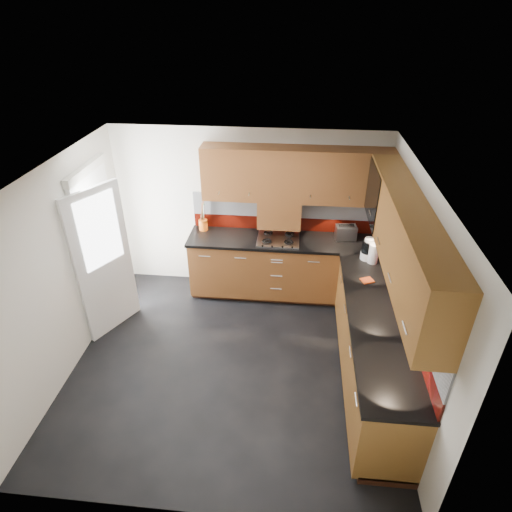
# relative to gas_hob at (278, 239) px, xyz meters

# --- Properties ---
(room) EXTENTS (4.00, 3.80, 2.64)m
(room) POSITION_rel_gas_hob_xyz_m (-0.45, -1.47, 0.54)
(room) COLOR black
(base_cabinets) EXTENTS (2.70, 3.20, 0.95)m
(base_cabinets) POSITION_rel_gas_hob_xyz_m (0.62, -0.75, -0.52)
(base_cabinets) COLOR brown
(base_cabinets) RESTS_ON room
(countertop) EXTENTS (2.72, 3.22, 0.04)m
(countertop) POSITION_rel_gas_hob_xyz_m (0.60, -0.77, -0.03)
(countertop) COLOR black
(countertop) RESTS_ON base_cabinets
(backsplash) EXTENTS (2.70, 3.20, 0.54)m
(backsplash) POSITION_rel_gas_hob_xyz_m (0.83, -0.54, 0.26)
(backsplash) COLOR #691309
(backsplash) RESTS_ON countertop
(upper_cabinets) EXTENTS (2.50, 3.20, 0.72)m
(upper_cabinets) POSITION_rel_gas_hob_xyz_m (0.78, -0.69, 0.88)
(upper_cabinets) COLOR brown
(upper_cabinets) RESTS_ON room
(extractor_hood) EXTENTS (0.60, 0.33, 0.40)m
(extractor_hood) POSITION_rel_gas_hob_xyz_m (0.00, 0.17, 0.33)
(extractor_hood) COLOR brown
(extractor_hood) RESTS_ON room
(glass_cabinet) EXTENTS (0.32, 0.80, 0.66)m
(glass_cabinet) POSITION_rel_gas_hob_xyz_m (1.26, -0.40, 0.91)
(glass_cabinet) COLOR black
(glass_cabinet) RESTS_ON room
(back_door) EXTENTS (0.42, 1.19, 2.04)m
(back_door) POSITION_rel_gas_hob_xyz_m (-2.23, -0.72, 0.08)
(back_door) COLOR white
(back_door) RESTS_ON room
(gas_hob) EXTENTS (0.58, 0.51, 0.05)m
(gas_hob) POSITION_rel_gas_hob_xyz_m (0.00, 0.00, 0.00)
(gas_hob) COLOR silver
(gas_hob) RESTS_ON countertop
(utensil_pot) EXTENTS (0.13, 0.13, 0.45)m
(utensil_pot) POSITION_rel_gas_hob_xyz_m (-1.10, 0.20, 0.08)
(utensil_pot) COLOR orange
(utensil_pot) RESTS_ON countertop
(toaster) EXTENTS (0.30, 0.21, 0.20)m
(toaster) POSITION_rel_gas_hob_xyz_m (0.93, 0.13, 0.08)
(toaster) COLOR silver
(toaster) RESTS_ON countertop
(food_processor) EXTENTS (0.18, 0.18, 0.30)m
(food_processor) POSITION_rel_gas_hob_xyz_m (1.17, -0.39, 0.12)
(food_processor) COLOR white
(food_processor) RESTS_ON countertop
(paper_towel) EXTENTS (0.15, 0.15, 0.26)m
(paper_towel) POSITION_rel_gas_hob_xyz_m (1.23, -0.47, 0.12)
(paper_towel) COLOR white
(paper_towel) RESTS_ON countertop
(orange_cloth) EXTENTS (0.18, 0.17, 0.01)m
(orange_cloth) POSITION_rel_gas_hob_xyz_m (1.11, -0.91, -0.01)
(orange_cloth) COLOR #E74E19
(orange_cloth) RESTS_ON countertop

